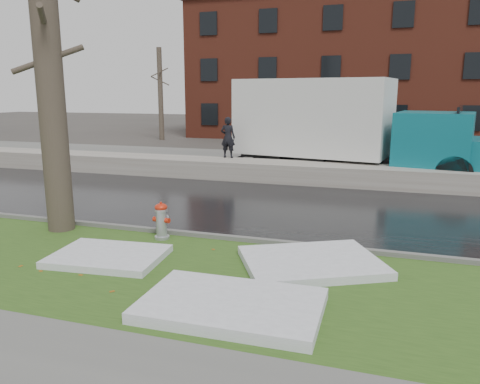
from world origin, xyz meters
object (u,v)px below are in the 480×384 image
(box_truck, at_px, (342,125))
(worker, at_px, (228,137))
(fire_hydrant, at_px, (162,219))
(tree, at_px, (48,63))

(box_truck, xyz_separation_m, worker, (-4.46, -1.29, -0.50))
(fire_hydrant, bearing_deg, worker, 105.18)
(fire_hydrant, xyz_separation_m, tree, (-2.76, -0.07, 3.55))
(worker, bearing_deg, box_truck, -164.40)
(tree, height_order, box_truck, tree)
(tree, xyz_separation_m, box_truck, (5.82, 10.05, -1.98))
(box_truck, bearing_deg, worker, -154.26)
(fire_hydrant, bearing_deg, tree, -172.57)
(fire_hydrant, relative_size, tree, 0.11)
(box_truck, bearing_deg, fire_hydrant, -97.42)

